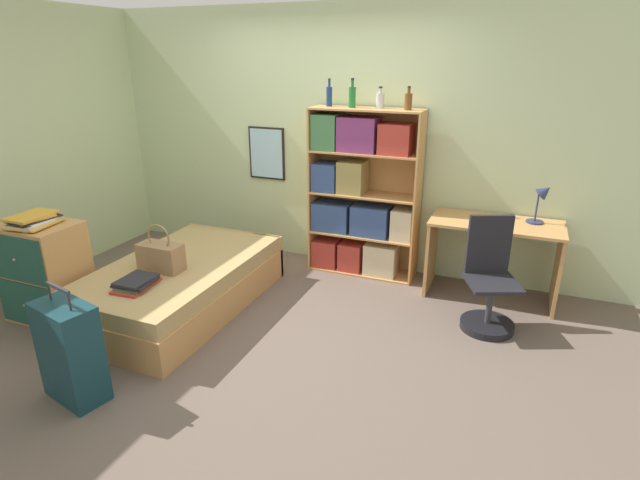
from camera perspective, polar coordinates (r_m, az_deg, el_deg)
The scene contains 17 objects.
ground_plane at distance 4.30m, azimuth -6.83°, elevation -9.41°, with size 14.00×14.00×0.00m, color #66564C.
wall_back at distance 5.23m, azimuth 1.01°, elevation 11.33°, with size 10.00×0.09×2.60m.
wall_left at distance 5.47m, azimuth -31.09°, elevation 8.86°, with size 0.06×10.00×2.60m.
bed at distance 4.62m, azimuth -15.55°, elevation -4.88°, with size 1.09×1.90×0.42m.
handbag at distance 4.37m, azimuth -17.73°, elevation -1.77°, with size 0.37×0.18×0.40m.
book_stack_on_bed at distance 4.15m, azimuth -20.25°, elevation -4.60°, with size 0.30×0.38×0.08m.
suitcase at distance 3.65m, azimuth -26.62°, elevation -11.36°, with size 0.47×0.33×0.81m.
dresser at distance 4.78m, azimuth -28.91°, elevation -3.18°, with size 0.63×0.48×0.84m.
magazine_pile_on_dresser at distance 4.59m, azimuth -29.93°, elevation 1.98°, with size 0.34×0.39×0.10m.
bookcase at distance 4.99m, azimuth 4.43°, elevation 4.89°, with size 1.08×0.34×1.66m.
bottle_green at distance 4.97m, azimuth 1.06°, elevation 16.16°, with size 0.06×0.06×0.26m.
bottle_brown at distance 4.85m, azimuth 3.70°, elevation 16.07°, with size 0.07×0.07×0.27m.
bottle_clear at distance 4.82m, azimuth 6.88°, elevation 15.61°, with size 0.08×0.08×0.19m.
bottle_blue at distance 4.70m, azimuth 10.06°, elevation 15.39°, with size 0.07×0.07×0.21m.
desk at distance 4.77m, azimuth 19.23°, elevation -0.60°, with size 1.14×0.55×0.73m.
desk_lamp at distance 4.74m, azimuth 24.12°, elevation 4.51°, with size 0.20×0.15×0.37m.
desk_chair at distance 4.32m, azimuth 18.71°, elevation -5.73°, with size 0.52×0.52×0.92m.
Camera 1 is at (1.86, -3.23, 2.13)m, focal length 28.00 mm.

